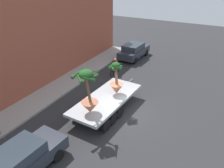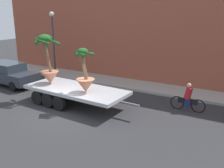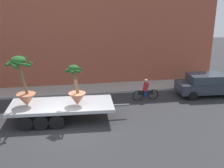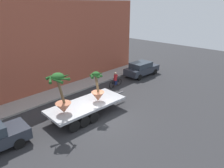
{
  "view_description": "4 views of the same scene",
  "coord_description": "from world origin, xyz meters",
  "px_view_note": "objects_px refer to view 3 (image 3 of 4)",
  "views": [
    {
      "loc": [
        -11.79,
        -5.4,
        8.77
      ],
      "look_at": [
        1.04,
        1.46,
        1.33
      ],
      "focal_mm": 37.06,
      "sensor_mm": 36.0,
      "label": 1
    },
    {
      "loc": [
        8.18,
        -9.69,
        5.23
      ],
      "look_at": [
        1.56,
        1.87,
        1.31
      ],
      "focal_mm": 41.54,
      "sensor_mm": 36.0,
      "label": 2
    },
    {
      "loc": [
        0.12,
        -13.42,
        6.81
      ],
      "look_at": [
        2.59,
        1.3,
        1.96
      ],
      "focal_mm": 43.53,
      "sensor_mm": 36.0,
      "label": 3
    },
    {
      "loc": [
        -8.93,
        -9.54,
        7.85
      ],
      "look_at": [
        2.41,
        1.17,
        1.71
      ],
      "focal_mm": 33.4,
      "sensor_mm": 36.0,
      "label": 4
    }
  ],
  "objects_px": {
    "potted_palm_middle": "(76,91)",
    "cyclist": "(146,91)",
    "parked_car": "(207,84)",
    "flatbed_trailer": "(57,108)",
    "potted_palm_rear": "(23,84)"
  },
  "relations": [
    {
      "from": "potted_palm_rear",
      "to": "potted_palm_middle",
      "type": "xyz_separation_m",
      "value": [
        2.83,
        -0.34,
        -0.42
      ]
    },
    {
      "from": "potted_palm_rear",
      "to": "cyclist",
      "type": "xyz_separation_m",
      "value": [
        7.59,
        2.21,
        -1.57
      ]
    },
    {
      "from": "potted_palm_rear",
      "to": "cyclist",
      "type": "height_order",
      "value": "potted_palm_rear"
    },
    {
      "from": "flatbed_trailer",
      "to": "cyclist",
      "type": "relative_size",
      "value": 3.74
    },
    {
      "from": "cyclist",
      "to": "parked_car",
      "type": "distance_m",
      "value": 4.57
    },
    {
      "from": "potted_palm_middle",
      "to": "cyclist",
      "type": "bearing_deg",
      "value": 28.16
    },
    {
      "from": "potted_palm_rear",
      "to": "potted_palm_middle",
      "type": "height_order",
      "value": "potted_palm_rear"
    },
    {
      "from": "cyclist",
      "to": "potted_palm_middle",
      "type": "bearing_deg",
      "value": -151.84
    },
    {
      "from": "potted_palm_rear",
      "to": "potted_palm_middle",
      "type": "distance_m",
      "value": 2.88
    },
    {
      "from": "flatbed_trailer",
      "to": "potted_palm_rear",
      "type": "height_order",
      "value": "potted_palm_rear"
    },
    {
      "from": "potted_palm_middle",
      "to": "potted_palm_rear",
      "type": "bearing_deg",
      "value": 173.19
    },
    {
      "from": "potted_palm_middle",
      "to": "parked_car",
      "type": "relative_size",
      "value": 0.53
    },
    {
      "from": "potted_palm_middle",
      "to": "cyclist",
      "type": "xyz_separation_m",
      "value": [
        4.76,
        2.55,
        -1.16
      ]
    },
    {
      "from": "potted_palm_rear",
      "to": "cyclist",
      "type": "distance_m",
      "value": 8.06
    },
    {
      "from": "potted_palm_rear",
      "to": "cyclist",
      "type": "bearing_deg",
      "value": 16.22
    }
  ]
}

